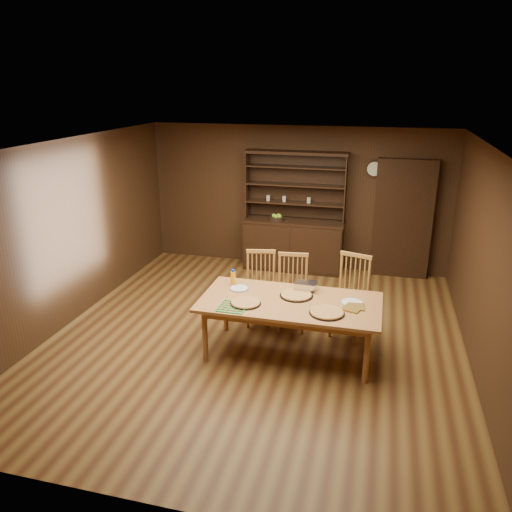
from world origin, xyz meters
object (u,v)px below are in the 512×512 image
(chair_center, at_px, (292,289))
(chair_right, at_px, (351,292))
(juice_bottle, at_px, (233,278))
(dining_table, at_px, (290,306))
(china_hutch, at_px, (293,238))
(chair_left, at_px, (261,285))

(chair_center, height_order, chair_right, chair_right)
(chair_right, relative_size, juice_bottle, 5.33)
(chair_center, bearing_deg, dining_table, -88.61)
(china_hutch, height_order, dining_table, china_hutch)
(dining_table, height_order, chair_center, chair_center)
(chair_center, bearing_deg, chair_left, 167.76)
(china_hutch, height_order, chair_right, china_hutch)
(chair_left, xyz_separation_m, juice_bottle, (-0.26, -0.50, 0.28))
(chair_left, bearing_deg, china_hutch, 76.98)
(chair_left, height_order, chair_right, chair_right)
(china_hutch, distance_m, chair_left, 2.24)
(china_hutch, distance_m, juice_bottle, 2.77)
(dining_table, xyz_separation_m, chair_center, (-0.11, 0.78, -0.11))
(china_hutch, xyz_separation_m, chair_center, (0.40, -2.29, -0.02))
(dining_table, relative_size, juice_bottle, 10.48)
(chair_center, xyz_separation_m, juice_bottle, (-0.73, -0.45, 0.28))
(dining_table, distance_m, chair_left, 1.02)
(chair_right, bearing_deg, chair_center, -163.27)
(dining_table, relative_size, chair_center, 2.08)
(china_hutch, relative_size, chair_center, 2.02)
(juice_bottle, bearing_deg, chair_left, 62.71)
(chair_center, distance_m, juice_bottle, 0.90)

